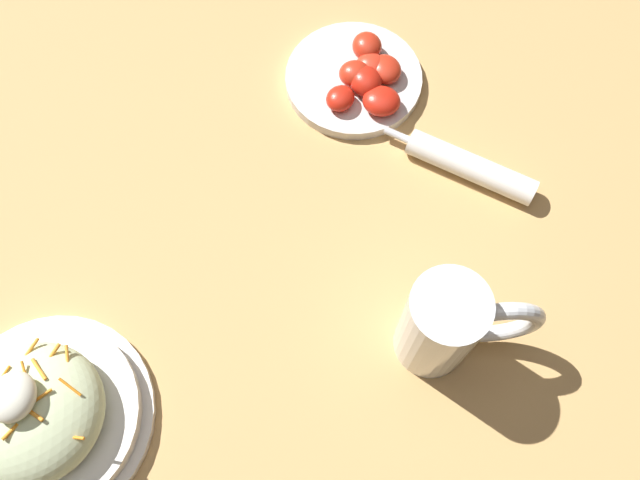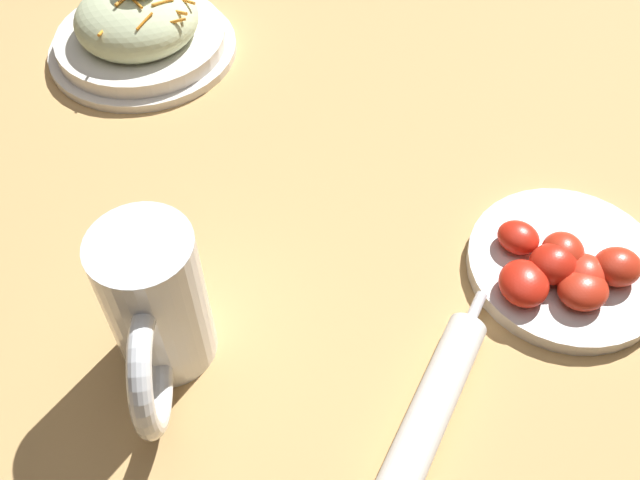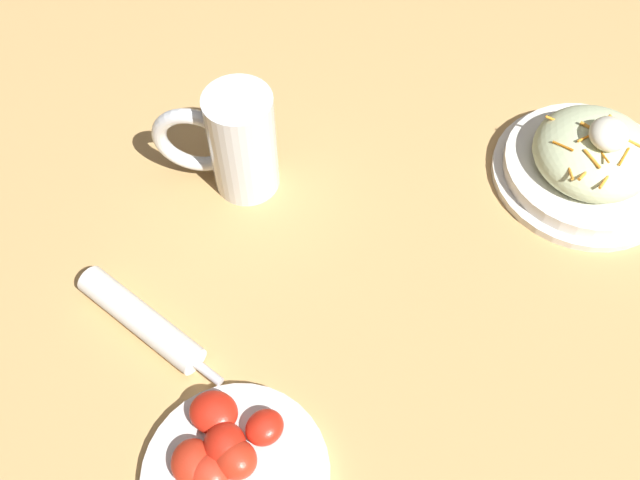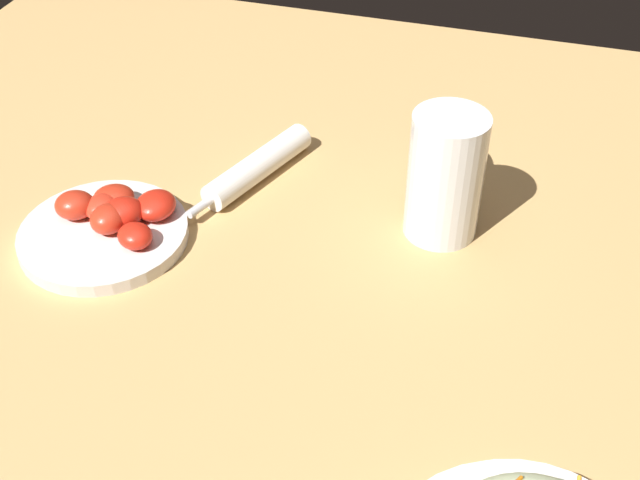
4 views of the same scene
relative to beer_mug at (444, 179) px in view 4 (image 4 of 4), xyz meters
The scene contains 4 objects.
ground_plane 0.24m from the beer_mug, 113.80° to the right, with size 1.43×1.43×0.00m, color tan.
beer_mug is the anchor object (origin of this frame).
napkin_roll 0.23m from the beer_mug, behind, with size 0.09×0.20×0.03m.
tomato_plate 0.37m from the beer_mug, 160.21° to the right, with size 0.19×0.19×0.05m.
Camera 4 is at (0.17, -0.52, 0.58)m, focal length 45.97 mm.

